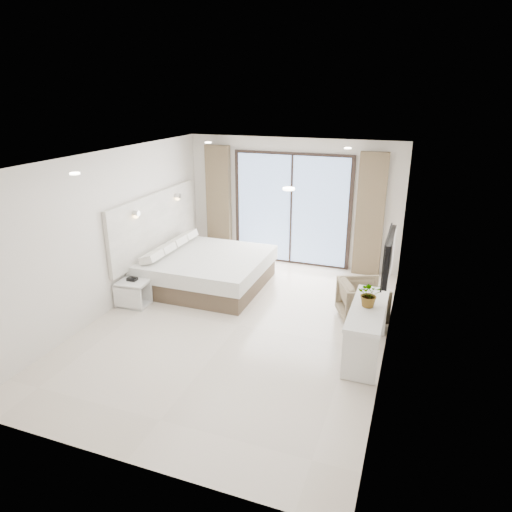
% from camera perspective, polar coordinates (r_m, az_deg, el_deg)
% --- Properties ---
extents(ground, '(6.20, 6.20, 0.00)m').
position_cam_1_polar(ground, '(7.51, -2.21, -8.62)').
color(ground, beige).
rests_on(ground, ground).
extents(room_shell, '(4.62, 6.22, 2.72)m').
position_cam_1_polar(room_shell, '(7.75, -1.29, 4.93)').
color(room_shell, silver).
rests_on(room_shell, ground).
extents(bed, '(2.22, 2.11, 0.76)m').
position_cam_1_polar(bed, '(8.90, -6.27, -1.70)').
color(bed, brown).
rests_on(bed, ground).
extents(nightstand, '(0.53, 0.45, 0.46)m').
position_cam_1_polar(nightstand, '(8.33, -15.04, -4.57)').
color(nightstand, silver).
rests_on(nightstand, ground).
extents(phone, '(0.16, 0.13, 0.05)m').
position_cam_1_polar(phone, '(8.28, -15.22, -2.79)').
color(phone, black).
rests_on(phone, nightstand).
extents(console_desk, '(0.47, 1.50, 0.77)m').
position_cam_1_polar(console_desk, '(6.64, 13.71, -7.87)').
color(console_desk, silver).
rests_on(console_desk, ground).
extents(plant, '(0.41, 0.44, 0.29)m').
position_cam_1_polar(plant, '(6.51, 14.00, -4.96)').
color(plant, '#33662D').
rests_on(plant, console_desk).
extents(armchair, '(0.90, 0.93, 0.74)m').
position_cam_1_polar(armchair, '(7.72, 13.20, -5.26)').
color(armchair, '#7D7352').
rests_on(armchair, ground).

